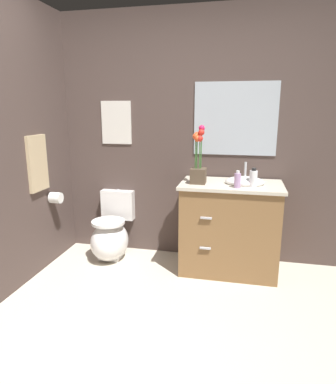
{
  "coord_description": "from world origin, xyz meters",
  "views": [
    {
      "loc": [
        0.51,
        -1.68,
        1.55
      ],
      "look_at": [
        -0.17,
        1.41,
        0.77
      ],
      "focal_mm": 31.82,
      "sensor_mm": 36.0,
      "label": 1
    }
  ],
  "objects_px": {
    "flower_vase": "(198,164)",
    "wall_poster": "(116,123)",
    "soap_bottle": "(253,178)",
    "hanging_towel": "(38,163)",
    "lotion_bottle": "(237,180)",
    "vanity_cabinet": "(230,227)",
    "toilet_paper_roll": "(56,198)",
    "wall_mirror": "(235,119)",
    "toilet": "(111,236)"
  },
  "relations": [
    {
      "from": "flower_vase",
      "to": "wall_poster",
      "type": "bearing_deg",
      "value": 158.72
    },
    {
      "from": "soap_bottle",
      "to": "hanging_towel",
      "type": "xyz_separation_m",
      "value": [
        -1.96,
        -0.24,
        0.1
      ]
    },
    {
      "from": "lotion_bottle",
      "to": "hanging_towel",
      "type": "bearing_deg",
      "value": -174.79
    },
    {
      "from": "vanity_cabinet",
      "to": "soap_bottle",
      "type": "xyz_separation_m",
      "value": [
        0.19,
        -0.1,
        0.5
      ]
    },
    {
      "from": "toilet_paper_roll",
      "to": "hanging_towel",
      "type": "bearing_deg",
      "value": -107.66
    },
    {
      "from": "lotion_bottle",
      "to": "hanging_towel",
      "type": "distance_m",
      "value": 1.84
    },
    {
      "from": "vanity_cabinet",
      "to": "hanging_towel",
      "type": "relative_size",
      "value": 2.02
    },
    {
      "from": "wall_mirror",
      "to": "lotion_bottle",
      "type": "bearing_deg",
      "value": -83.38
    },
    {
      "from": "vanity_cabinet",
      "to": "lotion_bottle",
      "type": "xyz_separation_m",
      "value": [
        0.05,
        -0.18,
        0.49
      ]
    },
    {
      "from": "toilet",
      "to": "toilet_paper_roll",
      "type": "bearing_deg",
      "value": -158.24
    },
    {
      "from": "vanity_cabinet",
      "to": "lotion_bottle",
      "type": "height_order",
      "value": "vanity_cabinet"
    },
    {
      "from": "hanging_towel",
      "to": "wall_poster",
      "type": "bearing_deg",
      "value": 49.34
    },
    {
      "from": "wall_mirror",
      "to": "soap_bottle",
      "type": "bearing_deg",
      "value": -64.27
    },
    {
      "from": "lotion_bottle",
      "to": "wall_mirror",
      "type": "xyz_separation_m",
      "value": [
        -0.05,
        0.47,
        0.51
      ]
    },
    {
      "from": "lotion_bottle",
      "to": "vanity_cabinet",
      "type": "bearing_deg",
      "value": 106.4
    },
    {
      "from": "soap_bottle",
      "to": "lotion_bottle",
      "type": "bearing_deg",
      "value": -151.24
    },
    {
      "from": "wall_poster",
      "to": "vanity_cabinet",
      "type": "bearing_deg",
      "value": -13.46
    },
    {
      "from": "vanity_cabinet",
      "to": "flower_vase",
      "type": "height_order",
      "value": "flower_vase"
    },
    {
      "from": "flower_vase",
      "to": "wall_mirror",
      "type": "relative_size",
      "value": 0.66
    },
    {
      "from": "flower_vase",
      "to": "hanging_towel",
      "type": "bearing_deg",
      "value": -169.27
    },
    {
      "from": "lotion_bottle",
      "to": "toilet_paper_roll",
      "type": "distance_m",
      "value": 1.79
    },
    {
      "from": "soap_bottle",
      "to": "wall_poster",
      "type": "distance_m",
      "value": 1.54
    },
    {
      "from": "soap_bottle",
      "to": "toilet_paper_roll",
      "type": "distance_m",
      "value": 1.93
    },
    {
      "from": "soap_bottle",
      "to": "vanity_cabinet",
      "type": "bearing_deg",
      "value": 151.61
    },
    {
      "from": "flower_vase",
      "to": "toilet_paper_roll",
      "type": "height_order",
      "value": "flower_vase"
    },
    {
      "from": "wall_mirror",
      "to": "toilet_paper_roll",
      "type": "xyz_separation_m",
      "value": [
        -1.72,
        -0.46,
        -0.77
      ]
    },
    {
      "from": "toilet_paper_roll",
      "to": "wall_mirror",
      "type": "bearing_deg",
      "value": 15.12
    },
    {
      "from": "toilet",
      "to": "lotion_bottle",
      "type": "xyz_separation_m",
      "value": [
        1.28,
        -0.2,
        0.7
      ]
    },
    {
      "from": "toilet_paper_roll",
      "to": "wall_poster",
      "type": "bearing_deg",
      "value": 43.32
    },
    {
      "from": "flower_vase",
      "to": "hanging_towel",
      "type": "relative_size",
      "value": 1.02
    },
    {
      "from": "toilet",
      "to": "soap_bottle",
      "type": "relative_size",
      "value": 4.09
    },
    {
      "from": "soap_bottle",
      "to": "toilet_paper_roll",
      "type": "relative_size",
      "value": 1.53
    },
    {
      "from": "lotion_bottle",
      "to": "wall_poster",
      "type": "height_order",
      "value": "wall_poster"
    },
    {
      "from": "wall_poster",
      "to": "wall_mirror",
      "type": "bearing_deg",
      "value": 0.0
    },
    {
      "from": "lotion_bottle",
      "to": "wall_poster",
      "type": "xyz_separation_m",
      "value": [
        -1.28,
        0.47,
        0.46
      ]
    },
    {
      "from": "lotion_bottle",
      "to": "hanging_towel",
      "type": "xyz_separation_m",
      "value": [
        -1.83,
        -0.17,
        0.11
      ]
    },
    {
      "from": "soap_bottle",
      "to": "toilet_paper_roll",
      "type": "bearing_deg",
      "value": -177.95
    },
    {
      "from": "toilet",
      "to": "hanging_towel",
      "type": "distance_m",
      "value": 1.04
    },
    {
      "from": "wall_poster",
      "to": "hanging_towel",
      "type": "distance_m",
      "value": 0.91
    },
    {
      "from": "wall_poster",
      "to": "hanging_towel",
      "type": "xyz_separation_m",
      "value": [
        -0.55,
        -0.64,
        -0.35
      ]
    },
    {
      "from": "flower_vase",
      "to": "soap_bottle",
      "type": "xyz_separation_m",
      "value": [
        0.5,
        -0.04,
        -0.1
      ]
    },
    {
      "from": "lotion_bottle",
      "to": "wall_poster",
      "type": "bearing_deg",
      "value": 159.82
    },
    {
      "from": "toilet",
      "to": "lotion_bottle",
      "type": "distance_m",
      "value": 1.47
    },
    {
      "from": "soap_bottle",
      "to": "hanging_towel",
      "type": "height_order",
      "value": "hanging_towel"
    },
    {
      "from": "toilet",
      "to": "flower_vase",
      "type": "bearing_deg",
      "value": -5.64
    },
    {
      "from": "wall_poster",
      "to": "hanging_towel",
      "type": "relative_size",
      "value": 0.85
    },
    {
      "from": "wall_mirror",
      "to": "flower_vase",
      "type": "bearing_deg",
      "value": -130.36
    },
    {
      "from": "toilet",
      "to": "soap_bottle",
      "type": "xyz_separation_m",
      "value": [
        1.42,
        -0.13,
        0.71
      ]
    },
    {
      "from": "toilet",
      "to": "wall_mirror",
      "type": "height_order",
      "value": "wall_mirror"
    },
    {
      "from": "soap_bottle",
      "to": "wall_mirror",
      "type": "relative_size",
      "value": 0.21
    }
  ]
}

